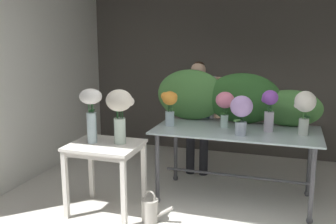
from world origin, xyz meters
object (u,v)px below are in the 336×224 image
at_px(vase_lilac_stock, 241,111).
at_px(vase_ivory_anemones, 305,107).
at_px(display_table_glass, 236,140).
at_px(vase_white_roses_tall, 91,108).
at_px(florist, 198,106).
at_px(vase_sunset_dahlias, 170,104).
at_px(vase_cream_lisianthus_tall, 120,108).
at_px(side_table_white, 105,153).
at_px(vase_violet_tulips, 269,108).
at_px(watering_can, 150,210).
at_px(vase_rosy_roses, 225,104).

xyz_separation_m(vase_lilac_stock, vase_ivory_anemones, (0.65, 0.22, 0.04)).
height_order(display_table_glass, vase_ivory_anemones, vase_ivory_anemones).
bearing_deg(vase_white_roses_tall, florist, 60.15).
bearing_deg(vase_sunset_dahlias, vase_cream_lisianthus_tall, -119.63).
height_order(side_table_white, vase_lilac_stock, vase_lilac_stock).
height_order(florist, vase_ivory_anemones, florist).
relative_size(florist, vase_cream_lisianthus_tall, 2.68).
relative_size(vase_violet_tulips, watering_can, 1.34).
xyz_separation_m(side_table_white, vase_cream_lisianthus_tall, (0.15, 0.06, 0.49)).
distance_m(vase_lilac_stock, vase_sunset_dahlias, 0.89).
xyz_separation_m(florist, vase_sunset_dahlias, (-0.16, -0.75, 0.15)).
xyz_separation_m(vase_lilac_stock, vase_rosy_roses, (-0.23, 0.28, 0.01)).
distance_m(display_table_glass, side_table_white, 1.51).
distance_m(vase_sunset_dahlias, vase_rosy_roses, 0.65).
distance_m(display_table_glass, vase_sunset_dahlias, 0.89).
distance_m(display_table_glass, vase_rosy_roses, 0.44).
distance_m(florist, vase_ivory_anemones, 1.55).
bearing_deg(display_table_glass, side_table_white, -149.91).
distance_m(display_table_glass, vase_violet_tulips, 0.54).
distance_m(vase_sunset_dahlias, vase_ivory_anemones, 1.52).
xyz_separation_m(florist, vase_cream_lisianthus_tall, (-0.52, -1.38, 0.20)).
relative_size(florist, watering_can, 4.49).
distance_m(side_table_white, florist, 1.62).
xyz_separation_m(vase_ivory_anemones, vase_cream_lisianthus_tall, (-1.88, -0.67, -0.00)).
relative_size(vase_lilac_stock, vase_sunset_dahlias, 1.04).
bearing_deg(vase_rosy_roses, display_table_glass, -16.60).
relative_size(vase_rosy_roses, vase_cream_lisianthus_tall, 0.72).
relative_size(side_table_white, vase_white_roses_tall, 1.32).
height_order(vase_sunset_dahlias, vase_rosy_roses, vase_rosy_roses).
relative_size(display_table_glass, vase_violet_tulips, 3.99).
bearing_deg(vase_white_roses_tall, side_table_white, -0.36).
distance_m(vase_sunset_dahlias, watering_can, 1.26).
bearing_deg(florist, watering_can, -95.03).
bearing_deg(vase_lilac_stock, vase_white_roses_tall, -161.36).
bearing_deg(vase_white_roses_tall, watering_can, -6.02).
distance_m(florist, vase_rosy_roses, 0.82).
relative_size(vase_sunset_dahlias, vase_white_roses_tall, 0.70).
xyz_separation_m(vase_sunset_dahlias, vase_white_roses_tall, (-0.66, -0.70, 0.05)).
height_order(florist, vase_cream_lisianthus_tall, florist).
xyz_separation_m(display_table_glass, vase_violet_tulips, (0.36, 0.02, 0.40)).
relative_size(side_table_white, vase_sunset_dahlias, 1.87).
xyz_separation_m(vase_white_roses_tall, watering_can, (0.70, -0.07, -1.05)).
bearing_deg(side_table_white, vase_ivory_anemones, 19.86).
relative_size(vase_violet_tulips, vase_white_roses_tall, 0.80).
relative_size(side_table_white, vase_lilac_stock, 1.79).
xyz_separation_m(display_table_glass, florist, (-0.63, 0.69, 0.24)).
relative_size(side_table_white, vase_violet_tulips, 1.66).
xyz_separation_m(display_table_glass, vase_cream_lisianthus_tall, (-1.15, -0.69, 0.44)).
bearing_deg(display_table_glass, vase_ivory_anemones, -1.65).
xyz_separation_m(florist, watering_can, (-0.13, -1.52, -0.85)).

